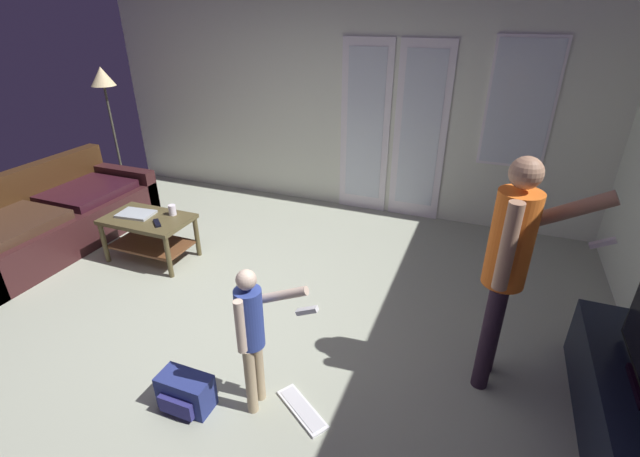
{
  "coord_description": "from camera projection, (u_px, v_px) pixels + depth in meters",
  "views": [
    {
      "loc": [
        1.81,
        -2.51,
        2.39
      ],
      "look_at": [
        0.76,
        0.16,
        0.94
      ],
      "focal_mm": 24.78,
      "sensor_mm": 36.0,
      "label": 1
    }
  ],
  "objects": [
    {
      "name": "person_adult",
      "position": [
        510.0,
        259.0,
        2.74
      ],
      "size": [
        0.7,
        0.44,
        1.65
      ],
      "color": "#2C1E2B",
      "rests_on": "ground_plane"
    },
    {
      "name": "tv_stand",
      "position": [
        627.0,
        418.0,
        2.59
      ],
      "size": [
        0.43,
        1.7,
        0.46
      ],
      "color": "black",
      "rests_on": "ground_plane"
    },
    {
      "name": "tv_remote_black",
      "position": [
        157.0,
        223.0,
        4.33
      ],
      "size": [
        0.16,
        0.15,
        0.02
      ],
      "primitive_type": "cube",
      "rotation": [
        0.0,
        0.0,
        -0.7
      ],
      "color": "black",
      "rests_on": "coffee_table"
    },
    {
      "name": "loose_keyboard",
      "position": [
        302.0,
        409.0,
        2.91
      ],
      "size": [
        0.44,
        0.35,
        0.02
      ],
      "color": "white",
      "rests_on": "ground_plane"
    },
    {
      "name": "wall_back_with_doors",
      "position": [
        346.0,
        104.0,
        5.4
      ],
      "size": [
        6.33,
        0.09,
        2.69
      ],
      "color": "silver",
      "rests_on": "ground_plane"
    },
    {
      "name": "laptop_closed",
      "position": [
        136.0,
        214.0,
        4.52
      ],
      "size": [
        0.37,
        0.28,
        0.03
      ],
      "primitive_type": "cube",
      "rotation": [
        0.0,
        0.0,
        0.11
      ],
      "color": "#AEB8BD",
      "rests_on": "coffee_table"
    },
    {
      "name": "cup_near_edge",
      "position": [
        172.0,
        210.0,
        4.51
      ],
      "size": [
        0.07,
        0.07,
        0.11
      ],
      "primitive_type": "cylinder",
      "color": "white",
      "rests_on": "coffee_table"
    },
    {
      "name": "leather_couch",
      "position": [
        51.0,
        221.0,
        4.86
      ],
      "size": [
        0.99,
        2.23,
        0.81
      ],
      "color": "#36191A",
      "rests_on": "ground_plane"
    },
    {
      "name": "floor_lamp",
      "position": [
        104.0,
        88.0,
        5.65
      ],
      "size": [
        0.3,
        0.3,
        1.71
      ],
      "color": "#333024",
      "rests_on": "ground_plane"
    },
    {
      "name": "person_child",
      "position": [
        252.0,
        329.0,
        2.69
      ],
      "size": [
        0.48,
        0.3,
        1.05
      ],
      "color": "tan",
      "rests_on": "ground_plane"
    },
    {
      "name": "ground_plane",
      "position": [
        230.0,
        321.0,
        3.76
      ],
      "size": [
        6.33,
        5.52,
        0.02
      ],
      "primitive_type": "cube",
      "color": "#9AA08C"
    },
    {
      "name": "coffee_table",
      "position": [
        149.0,
        229.0,
        4.53
      ],
      "size": [
        0.88,
        0.53,
        0.48
      ],
      "color": "brown",
      "rests_on": "ground_plane"
    },
    {
      "name": "backpack",
      "position": [
        185.0,
        392.0,
        2.9
      ],
      "size": [
        0.35,
        0.22,
        0.25
      ],
      "color": "navy",
      "rests_on": "ground_plane"
    }
  ]
}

